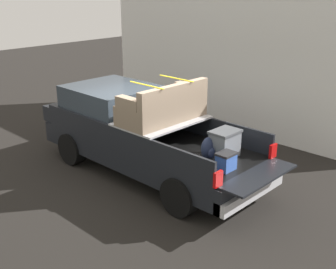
% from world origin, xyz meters
% --- Properties ---
extents(ground_plane, '(40.00, 40.00, 0.00)m').
position_xyz_m(ground_plane, '(0.00, 0.00, 0.00)').
color(ground_plane, black).
extents(pickup_truck, '(6.05, 2.06, 2.23)m').
position_xyz_m(pickup_truck, '(0.36, -0.00, 0.95)').
color(pickup_truck, black).
rests_on(pickup_truck, ground_plane).
extents(building_facade, '(8.67, 0.36, 4.08)m').
position_xyz_m(building_facade, '(0.91, -3.92, 2.04)').
color(building_facade, white).
rests_on(building_facade, ground_plane).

